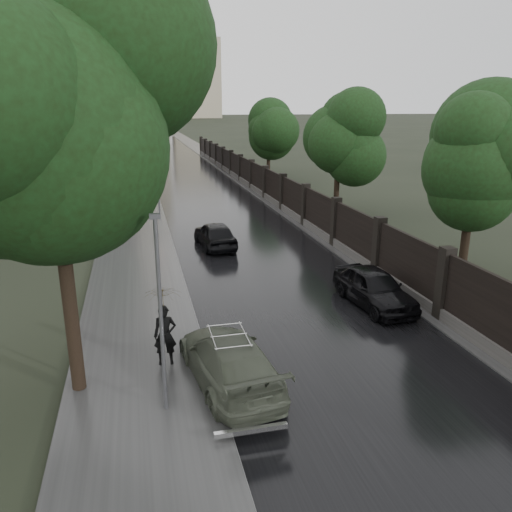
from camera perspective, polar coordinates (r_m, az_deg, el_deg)
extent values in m
plane|color=black|center=(13.38, 15.25, -17.42)|extent=(800.00, 800.00, 0.00)
cube|color=black|center=(199.76, -12.30, 14.39)|extent=(8.00, 420.00, 0.02)
cube|color=#2D2D2D|center=(199.67, -14.07, 14.29)|extent=(4.00, 420.00, 0.16)
cube|color=#2D2D2D|center=(199.99, -10.68, 14.49)|extent=(3.00, 420.00, 0.08)
cube|color=#383533|center=(43.41, 0.43, 7.39)|extent=(0.40, 75.00, 0.50)
cube|color=black|center=(43.22, 0.43, 9.02)|extent=(0.15, 75.00, 2.00)
cube|color=black|center=(80.44, -6.28, 12.46)|extent=(0.45, 0.45, 2.70)
cylinder|color=black|center=(13.24, -20.95, -1.11)|extent=(0.36, 0.36, 7.15)
sphere|color=black|center=(12.71, -22.31, 11.25)|extent=(5.44, 5.44, 5.44)
cylinder|color=black|center=(39.86, -16.96, 9.70)|extent=(0.36, 0.36, 5.85)
sphere|color=black|center=(39.66, -17.25, 13.05)|extent=(4.25, 4.25, 4.25)
cylinder|color=black|center=(22.47, 23.02, 3.59)|extent=(0.36, 0.36, 5.53)
sphere|color=black|center=(22.12, 23.68, 9.16)|extent=(4.08, 4.08, 4.08)
cylinder|color=black|center=(34.53, 9.26, 8.93)|extent=(0.36, 0.36, 5.53)
sphere|color=black|center=(34.30, 9.43, 12.58)|extent=(4.08, 4.08, 4.08)
cylinder|color=black|center=(51.49, 1.44, 11.70)|extent=(0.36, 0.36, 5.53)
sphere|color=black|center=(51.34, 1.45, 14.15)|extent=(4.08, 4.08, 4.08)
cylinder|color=#59595E|center=(12.09, -10.78, -7.41)|extent=(0.10, 0.10, 5.00)
cube|color=#59595E|center=(11.29, -11.49, 4.47)|extent=(0.25, 0.12, 0.12)
cylinder|color=#59595E|center=(35.07, -11.07, 6.87)|extent=(0.12, 0.12, 3.00)
imported|color=#59595E|center=(34.79, -11.26, 10.11)|extent=(0.16, 0.20, 1.00)
sphere|color=#FF0C0C|center=(34.66, -11.23, 9.84)|extent=(0.14, 0.14, 0.14)
cube|color=black|center=(62.80, -26.11, 17.63)|extent=(24.00, 18.00, 20.00)
cube|color=tan|center=(310.99, -19.46, 18.67)|extent=(28.00, 22.00, 44.00)
cube|color=tan|center=(312.17, -7.01, 19.44)|extent=(28.00, 22.00, 44.00)
cube|color=tan|center=(310.42, -13.34, 20.63)|extent=(30.00, 30.00, 60.00)
imported|color=#464C3D|center=(13.97, -3.08, -11.82)|extent=(2.60, 5.09, 1.41)
imported|color=black|center=(26.98, -4.71, 2.45)|extent=(2.02, 4.32, 1.43)
imported|color=black|center=(19.61, 13.34, -3.53)|extent=(2.08, 4.41, 1.46)
imported|color=black|center=(14.78, -10.35, -8.89)|extent=(0.67, 0.46, 1.79)
imported|color=black|center=(14.22, -10.65, -3.69)|extent=(1.10, 1.11, 0.95)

